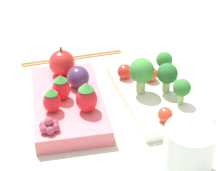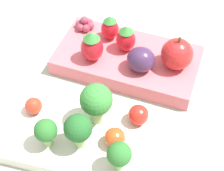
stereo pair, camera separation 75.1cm
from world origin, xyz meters
TOP-DOWN VIEW (x-y plane):
  - ground_plane at (0.00, 0.00)m, footprint 4.00×4.00m
  - bento_box_savoury at (0.01, 0.07)m, footprint 0.22×0.12m
  - bento_box_fruit at (-0.00, -0.07)m, footprint 0.22×0.13m
  - broccoli_floret_0 at (0.01, 0.05)m, footprint 0.04×0.04m
  - broccoli_floret_1 at (-0.03, 0.11)m, footprint 0.03×0.03m
  - broccoli_floret_2 at (0.06, 0.10)m, footprint 0.03×0.03m
  - broccoli_floret_3 at (0.02, 0.09)m, footprint 0.03×0.03m
  - cherry_tomato_0 at (0.10, 0.06)m, footprint 0.02×0.02m
  - cherry_tomato_1 at (-0.04, 0.04)m, footprint 0.03×0.03m
  - cherry_tomato_2 at (-0.02, 0.08)m, footprint 0.03×0.03m
  - apple at (-0.07, -0.07)m, footprint 0.05×0.05m
  - strawberry_0 at (0.05, -0.05)m, footprint 0.03×0.03m
  - strawberry_1 at (0.01, -0.08)m, footprint 0.03×0.03m
  - strawberry_2 at (0.04, -0.10)m, footprint 0.03×0.03m
  - plum at (-0.02, -0.05)m, footprint 0.04×0.04m
  - grape_cluster at (0.08, -0.11)m, footprint 0.03×0.03m

SIDE VIEW (x-z plane):
  - ground_plane at x=0.00m, z-range 0.00..0.00m
  - bento_box_savoury at x=0.01m, z-range 0.00..0.02m
  - bento_box_fruit at x=0.00m, z-range 0.00..0.03m
  - cherry_tomato_0 at x=0.10m, z-range 0.02..0.04m
  - cherry_tomato_2 at x=-0.02m, z-range 0.02..0.04m
  - cherry_tomato_1 at x=-0.04m, z-range 0.02..0.04m
  - grape_cluster at x=0.08m, z-range 0.02..0.04m
  - plum at x=-0.02m, z-range 0.03..0.06m
  - strawberry_2 at x=0.04m, z-range 0.02..0.07m
  - broccoli_floret_2 at x=0.06m, z-range 0.02..0.07m
  - broccoli_floret_1 at x=-0.03m, z-range 0.02..0.07m
  - strawberry_1 at x=0.01m, z-range 0.02..0.07m
  - apple at x=-0.07m, z-range 0.02..0.08m
  - strawberry_0 at x=0.05m, z-range 0.02..0.07m
  - broccoli_floret_3 at x=0.02m, z-range 0.03..0.08m
  - broccoli_floret_0 at x=0.01m, z-range 0.03..0.09m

